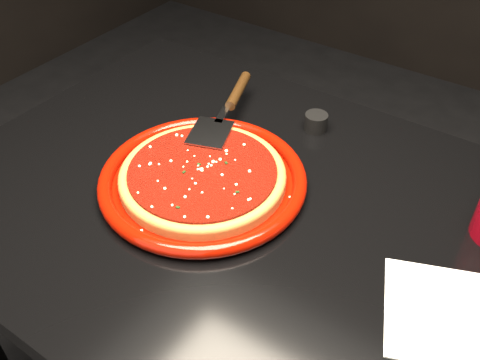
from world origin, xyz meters
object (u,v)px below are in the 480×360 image
plate (203,179)px  ramekin (316,122)px  table (265,338)px  pizza_server (226,108)px

plate → ramekin: (0.08, 0.27, 0.00)m
plate → table: bearing=3.1°
plate → ramekin: 0.28m
table → pizza_server: (-0.21, 0.16, 0.42)m
table → ramekin: 0.48m
table → ramekin: ramekin is taller
plate → ramekin: size_ratio=8.00×
plate → pizza_server: size_ratio=1.20×
plate → pizza_server: bearing=112.4°
pizza_server → table: bearing=-57.2°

